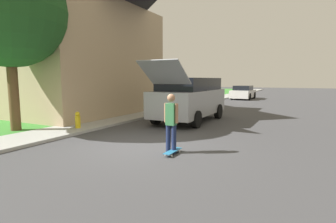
{
  "coord_description": "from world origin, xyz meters",
  "views": [
    {
      "loc": [
        4.43,
        -6.39,
        1.98
      ],
      "look_at": [
        0.36,
        1.35,
        0.9
      ],
      "focal_mm": 28.0,
      "sensor_mm": 36.0,
      "label": 1
    }
  ],
  "objects_px": {
    "lawn_tree_near": "(8,10)",
    "fire_hydrant": "(78,120)",
    "suv_parked": "(190,98)",
    "car_down_street": "(243,93)",
    "skateboard": "(173,151)",
    "skateboarder": "(171,121)"
  },
  "relations": [
    {
      "from": "skateboarder",
      "to": "fire_hydrant",
      "type": "xyz_separation_m",
      "value": [
        -4.61,
        1.08,
        -0.47
      ]
    },
    {
      "from": "car_down_street",
      "to": "skateboard",
      "type": "relative_size",
      "value": 5.64
    },
    {
      "from": "lawn_tree_near",
      "to": "skateboarder",
      "type": "xyz_separation_m",
      "value": [
        6.42,
        0.24,
        -3.54
      ]
    },
    {
      "from": "suv_parked",
      "to": "fire_hydrant",
      "type": "height_order",
      "value": "suv_parked"
    },
    {
      "from": "car_down_street",
      "to": "lawn_tree_near",
      "type": "bearing_deg",
      "value": -100.75
    },
    {
      "from": "lawn_tree_near",
      "to": "skateboarder",
      "type": "distance_m",
      "value": 7.33
    },
    {
      "from": "suv_parked",
      "to": "car_down_street",
      "type": "distance_m",
      "value": 15.55
    },
    {
      "from": "lawn_tree_near",
      "to": "fire_hydrant",
      "type": "bearing_deg",
      "value": 36.22
    },
    {
      "from": "skateboard",
      "to": "fire_hydrant",
      "type": "xyz_separation_m",
      "value": [
        -4.71,
        1.18,
        0.33
      ]
    },
    {
      "from": "suv_parked",
      "to": "skateboarder",
      "type": "distance_m",
      "value": 5.5
    },
    {
      "from": "suv_parked",
      "to": "skateboarder",
      "type": "relative_size",
      "value": 3.48
    },
    {
      "from": "skateboarder",
      "to": "skateboard",
      "type": "distance_m",
      "value": 0.81
    },
    {
      "from": "car_down_street",
      "to": "suv_parked",
      "type": "bearing_deg",
      "value": -87.26
    },
    {
      "from": "car_down_street",
      "to": "fire_hydrant",
      "type": "distance_m",
      "value": 19.79
    },
    {
      "from": "suv_parked",
      "to": "skateboarder",
      "type": "bearing_deg",
      "value": -72.11
    },
    {
      "from": "car_down_street",
      "to": "skateboard",
      "type": "bearing_deg",
      "value": -83.08
    },
    {
      "from": "lawn_tree_near",
      "to": "car_down_street",
      "type": "height_order",
      "value": "lawn_tree_near"
    },
    {
      "from": "car_down_street",
      "to": "skateboarder",
      "type": "distance_m",
      "value": 20.9
    },
    {
      "from": "fire_hydrant",
      "to": "skateboard",
      "type": "bearing_deg",
      "value": -14.08
    },
    {
      "from": "lawn_tree_near",
      "to": "fire_hydrant",
      "type": "relative_size",
      "value": 10.09
    },
    {
      "from": "lawn_tree_near",
      "to": "skateboarder",
      "type": "relative_size",
      "value": 3.99
    },
    {
      "from": "skateboarder",
      "to": "fire_hydrant",
      "type": "height_order",
      "value": "skateboarder"
    }
  ]
}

